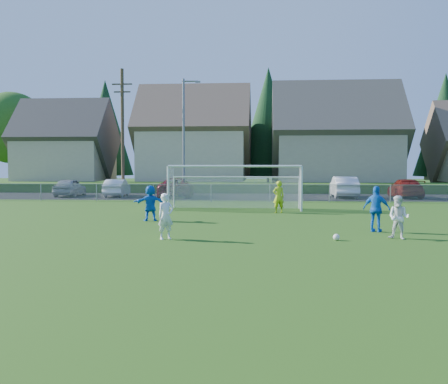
# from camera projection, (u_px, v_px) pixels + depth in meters

# --- Properties ---
(ground) EXTENTS (160.00, 160.00, 0.00)m
(ground) POSITION_uv_depth(u_px,v_px,m) (200.00, 261.00, 13.70)
(ground) COLOR #193D0C
(ground) RESTS_ON ground
(asphalt_lot) EXTENTS (60.00, 60.00, 0.00)m
(asphalt_lot) POSITION_uv_depth(u_px,v_px,m) (244.00, 197.00, 41.08)
(asphalt_lot) COLOR black
(asphalt_lot) RESTS_ON ground
(grass_embankment) EXTENTS (70.00, 6.00, 0.80)m
(grass_embankment) POSITION_uv_depth(u_px,v_px,m) (247.00, 187.00, 48.52)
(grass_embankment) COLOR #1E420F
(grass_embankment) RESTS_ON ground
(soccer_ball) EXTENTS (0.22, 0.22, 0.22)m
(soccer_ball) POSITION_uv_depth(u_px,v_px,m) (336.00, 237.00, 17.47)
(soccer_ball) COLOR white
(soccer_ball) RESTS_ON ground
(player_white_a) EXTENTS (0.68, 0.64, 1.56)m
(player_white_a) POSITION_uv_depth(u_px,v_px,m) (166.00, 216.00, 17.74)
(player_white_a) COLOR white
(player_white_a) RESTS_ON ground
(player_white_b) EXTENTS (0.91, 0.86, 1.48)m
(player_white_b) POSITION_uv_depth(u_px,v_px,m) (399.00, 217.00, 17.76)
(player_white_b) COLOR white
(player_white_b) RESTS_ON ground
(player_blue_a) EXTENTS (1.09, 0.86, 1.73)m
(player_blue_a) POSITION_uv_depth(u_px,v_px,m) (376.00, 209.00, 19.65)
(player_blue_a) COLOR blue
(player_blue_a) RESTS_ON ground
(player_blue_b) EXTENTS (1.56, 0.90, 1.60)m
(player_blue_b) POSITION_uv_depth(u_px,v_px,m) (150.00, 203.00, 23.55)
(player_blue_b) COLOR blue
(player_blue_b) RESTS_ON ground
(goalkeeper) EXTENTS (0.70, 0.56, 1.68)m
(goalkeeper) POSITION_uv_depth(u_px,v_px,m) (279.00, 197.00, 27.41)
(goalkeeper) COLOR #ADCA17
(goalkeeper) RESTS_ON ground
(car_a) EXTENTS (1.85, 4.23, 1.42)m
(car_a) POSITION_uv_depth(u_px,v_px,m) (70.00, 187.00, 41.51)
(car_a) COLOR #95989C
(car_a) RESTS_ON ground
(car_b) EXTENTS (1.80, 4.25, 1.36)m
(car_b) POSITION_uv_depth(u_px,v_px,m) (117.00, 188.00, 41.15)
(car_b) COLOR white
(car_b) RESTS_ON ground
(car_c) EXTENTS (2.90, 5.55, 1.49)m
(car_c) POSITION_uv_depth(u_px,v_px,m) (176.00, 187.00, 40.63)
(car_c) COLOR maroon
(car_c) RESTS_ON ground
(car_f) EXTENTS (1.75, 4.89, 1.61)m
(car_f) POSITION_uv_depth(u_px,v_px,m) (344.00, 187.00, 40.07)
(car_f) COLOR white
(car_f) RESTS_ON ground
(car_g) EXTENTS (2.18, 4.96, 1.42)m
(car_g) POSITION_uv_depth(u_px,v_px,m) (405.00, 188.00, 39.70)
(car_g) COLOR maroon
(car_g) RESTS_ON ground
(soccer_goal) EXTENTS (7.42, 1.90, 2.50)m
(soccer_goal) POSITION_uv_depth(u_px,v_px,m) (235.00, 181.00, 29.59)
(soccer_goal) COLOR white
(soccer_goal) RESTS_ON ground
(chainlink_fence) EXTENTS (52.06, 0.06, 1.20)m
(chainlink_fence) POSITION_uv_depth(u_px,v_px,m) (240.00, 192.00, 35.57)
(chainlink_fence) COLOR gray
(chainlink_fence) RESTS_ON ground
(streetlight) EXTENTS (1.38, 0.18, 9.00)m
(streetlight) POSITION_uv_depth(u_px,v_px,m) (184.00, 134.00, 39.68)
(streetlight) COLOR slate
(streetlight) RESTS_ON ground
(utility_pole) EXTENTS (1.60, 0.26, 10.00)m
(utility_pole) POSITION_uv_depth(u_px,v_px,m) (123.00, 131.00, 41.06)
(utility_pole) COLOR #473321
(utility_pole) RESTS_ON ground
(houses_row) EXTENTS (53.90, 11.45, 13.27)m
(houses_row) POSITION_uv_depth(u_px,v_px,m) (268.00, 119.00, 55.43)
(houses_row) COLOR tan
(houses_row) RESTS_ON ground
(tree_row) EXTENTS (65.98, 12.36, 13.80)m
(tree_row) POSITION_uv_depth(u_px,v_px,m) (260.00, 127.00, 61.77)
(tree_row) COLOR #382616
(tree_row) RESTS_ON ground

